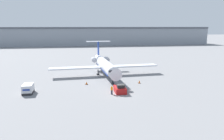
% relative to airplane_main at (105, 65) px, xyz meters
% --- Properties ---
extents(ground_plane, '(600.00, 600.00, 0.00)m').
position_rel_airplane_main_xyz_m(ground_plane, '(0.78, -17.42, -3.02)').
color(ground_plane, slate).
extents(terminal_building, '(180.00, 16.80, 13.14)m').
position_rel_airplane_main_xyz_m(terminal_building, '(0.78, 102.58, 3.58)').
color(terminal_building, '#8C939E').
rests_on(terminal_building, ground).
extents(airplane_main, '(30.62, 26.34, 8.86)m').
position_rel_airplane_main_xyz_m(airplane_main, '(0.00, 0.00, 0.00)').
color(airplane_main, silver).
rests_on(airplane_main, ground).
extents(pushback_tug, '(2.20, 3.72, 1.93)m').
position_rel_airplane_main_xyz_m(pushback_tug, '(1.02, -16.76, -2.30)').
color(pushback_tug, '#B21919').
rests_on(pushback_tug, ground).
extents(luggage_cart, '(1.96, 3.29, 1.94)m').
position_rel_airplane_main_xyz_m(luggage_cart, '(-17.81, -14.34, -2.05)').
color(luggage_cart, '#232326').
rests_on(luggage_cart, ground).
extents(worker_near_tug, '(0.40, 0.26, 1.85)m').
position_rel_airplane_main_xyz_m(worker_near_tug, '(-0.87, -17.71, -2.04)').
color(worker_near_tug, '#232838').
rests_on(worker_near_tug, ground).
extents(traffic_cone_left, '(0.68, 0.68, 0.66)m').
position_rel_airplane_main_xyz_m(traffic_cone_left, '(-5.60, -9.12, -2.71)').
color(traffic_cone_left, black).
rests_on(traffic_cone_left, ground).
extents(traffic_cone_right, '(0.62, 0.62, 0.79)m').
position_rel_airplane_main_xyz_m(traffic_cone_right, '(7.17, -10.02, -2.65)').
color(traffic_cone_right, black).
rests_on(traffic_cone_right, ground).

